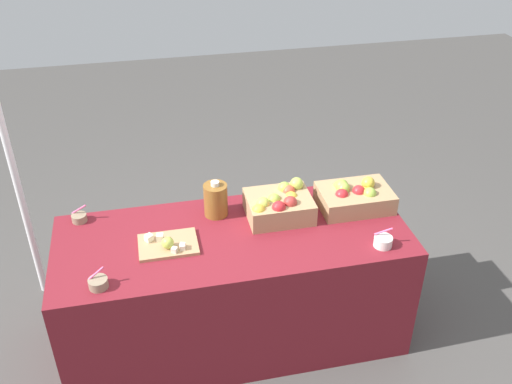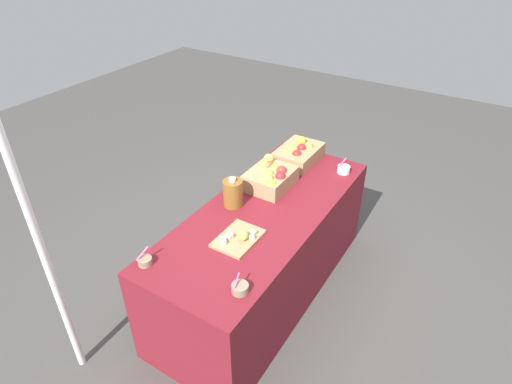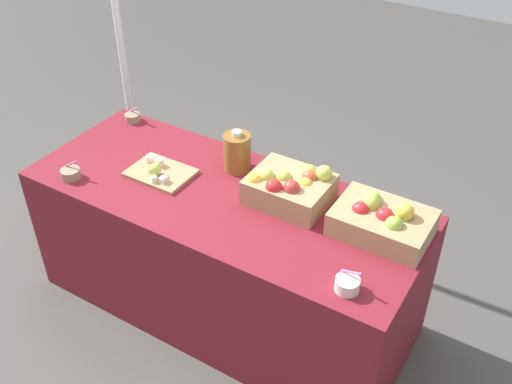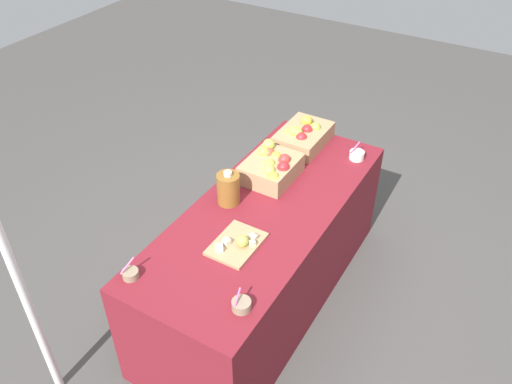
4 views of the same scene
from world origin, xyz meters
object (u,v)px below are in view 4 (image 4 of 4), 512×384
cider_jug (228,189)px  sample_bowl_mid (241,305)px  sample_bowl_far (357,155)px  apple_crate_left (303,135)px  tent_pole (2,241)px  sample_bowl_near (130,274)px  cutting_board_front (237,243)px  apple_crate_middle (271,167)px

cider_jug → sample_bowl_mid: bearing=-142.9°
sample_bowl_mid → sample_bowl_far: sample_bowl_far is taller
sample_bowl_far → apple_crate_left: bearing=92.6°
sample_bowl_far → tent_pole: (-1.91, 0.91, 0.34)m
sample_bowl_mid → sample_bowl_far: (1.44, 0.01, 0.00)m
sample_bowl_near → sample_bowl_far: 1.65m
cutting_board_front → sample_bowl_near: sample_bowl_near is taller
sample_bowl_near → tent_pole: (-0.36, 0.35, 0.34)m
sample_bowl_mid → sample_bowl_far: 1.44m
tent_pole → cutting_board_front: bearing=-40.0°
cutting_board_front → tent_pole: tent_pole is taller
tent_pole → apple_crate_middle: bearing=-20.2°
apple_crate_middle → sample_bowl_far: 0.60m
sample_bowl_far → tent_pole: bearing=154.4°
tent_pole → apple_crate_left: bearing=-15.7°
cider_jug → tent_pole: bearing=158.3°
sample_bowl_mid → tent_pole: size_ratio=0.05×
cutting_board_front → cider_jug: bearing=39.5°
apple_crate_left → sample_bowl_mid: bearing=-164.6°
apple_crate_middle → sample_bowl_near: bearing=170.4°
cutting_board_front → apple_crate_middle: bearing=13.2°
cutting_board_front → sample_bowl_near: bearing=143.7°
apple_crate_middle → sample_bowl_mid: size_ratio=3.58×
apple_crate_left → apple_crate_middle: bearing=-179.7°
apple_crate_left → cider_jug: bearing=173.4°
apple_crate_left → cutting_board_front: bearing=-172.0°
apple_crate_middle → sample_bowl_far: size_ratio=3.47×
sample_bowl_near → sample_bowl_far: (1.55, -0.57, 0.01)m
apple_crate_left → cutting_board_front: (-1.08, -0.15, -0.05)m
cider_jug → tent_pole: tent_pole is taller
apple_crate_middle → sample_bowl_near: apple_crate_middle is taller
sample_bowl_far → tent_pole: size_ratio=0.05×
sample_bowl_far → tent_pole: tent_pole is taller
sample_bowl_near → apple_crate_left: bearing=-6.8°
cutting_board_front → sample_bowl_mid: sample_bowl_mid is taller
apple_crate_middle → sample_bowl_far: bearing=-39.6°
apple_crate_middle → sample_bowl_far: apple_crate_middle is taller
apple_crate_left → sample_bowl_near: (-1.54, 0.18, -0.04)m
sample_bowl_mid → cider_jug: 0.81m
sample_bowl_near → tent_pole: bearing=135.7°
cutting_board_front → sample_bowl_far: size_ratio=2.97×
sample_bowl_near → tent_pole: size_ratio=0.05×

